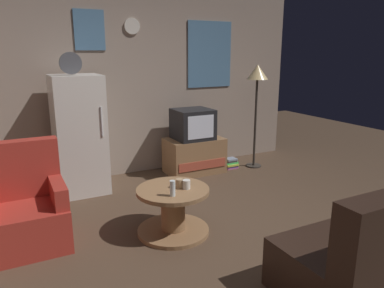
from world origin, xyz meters
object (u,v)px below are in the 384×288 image
object	(u,v)px
crt_tv	(193,124)
book_stack	(231,164)
wine_glass	(173,188)
coffee_table	(173,211)
fridge	(79,135)
mug_ceramic_tan	(179,183)
standing_lamp	(257,80)
tv_stand	(194,155)
armchair	(27,210)
mug_ceramic_white	(186,184)
remote_control	(183,182)

from	to	relation	value
crt_tv	book_stack	size ratio (longest dim) A/B	2.59
crt_tv	wine_glass	bearing A→B (deg)	-122.45
coffee_table	book_stack	bearing A→B (deg)	42.07
fridge	wine_glass	distance (m)	1.84
mug_ceramic_tan	standing_lamp	bearing A→B (deg)	35.83
tv_stand	book_stack	xyz separation A→B (m)	(0.59, -0.09, -0.19)
standing_lamp	armchair	distance (m)	3.63
coffee_table	crt_tv	bearing A→B (deg)	56.78
mug_ceramic_white	wine_glass	bearing A→B (deg)	-151.49
fridge	wine_glass	world-z (taller)	fridge
fridge	coffee_table	bearing A→B (deg)	-69.92
mug_ceramic_white	remote_control	world-z (taller)	mug_ceramic_white
fridge	standing_lamp	size ratio (longest dim) A/B	1.11
tv_stand	mug_ceramic_white	world-z (taller)	mug_ceramic_white
mug_ceramic_white	remote_control	bearing A→B (deg)	76.24
coffee_table	book_stack	distance (m)	2.25
crt_tv	armchair	size ratio (longest dim) A/B	0.56
mug_ceramic_white	mug_ceramic_tan	xyz separation A→B (m)	(-0.05, 0.06, 0.00)
tv_stand	crt_tv	size ratio (longest dim) A/B	1.56
standing_lamp	book_stack	xyz separation A→B (m)	(-0.38, 0.08, -1.28)
wine_glass	mug_ceramic_tan	bearing A→B (deg)	47.86
standing_lamp	remote_control	bearing A→B (deg)	-145.04
remote_control	armchair	distance (m)	1.50
coffee_table	fridge	bearing A→B (deg)	110.08
mug_ceramic_tan	remote_control	xyz separation A→B (m)	(0.09, 0.11, -0.03)
coffee_table	mug_ceramic_white	world-z (taller)	mug_ceramic_white
coffee_table	mug_ceramic_tan	size ratio (longest dim) A/B	8.00
fridge	standing_lamp	distance (m)	2.70
book_stack	standing_lamp	bearing A→B (deg)	-12.51
standing_lamp	wine_glass	distance (m)	2.77
tv_stand	remote_control	xyz separation A→B (m)	(-0.91, -1.50, 0.22)
fridge	crt_tv	xyz separation A→B (m)	(1.62, 0.01, -0.01)
fridge	remote_control	size ratio (longest dim) A/B	11.80
remote_control	standing_lamp	bearing A→B (deg)	13.71
armchair	fridge	bearing A→B (deg)	57.89
wine_glass	standing_lamp	bearing A→B (deg)	36.81
wine_glass	remote_control	world-z (taller)	wine_glass
standing_lamp	mug_ceramic_tan	distance (m)	2.58
standing_lamp	mug_ceramic_white	distance (m)	2.57
crt_tv	mug_ceramic_tan	xyz separation A→B (m)	(-0.98, -1.60, -0.23)
tv_stand	remote_control	distance (m)	1.77
standing_lamp	book_stack	world-z (taller)	standing_lamp
tv_stand	book_stack	world-z (taller)	tv_stand
mug_ceramic_white	remote_control	xyz separation A→B (m)	(0.04, 0.16, -0.03)
remote_control	mug_ceramic_tan	bearing A→B (deg)	-151.07
crt_tv	remote_control	distance (m)	1.76
mug_ceramic_tan	remote_control	size ratio (longest dim) A/B	0.60
armchair	book_stack	size ratio (longest dim) A/B	4.61
tv_stand	wine_glass	bearing A→B (deg)	-123.08
mug_ceramic_tan	remote_control	bearing A→B (deg)	50.18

